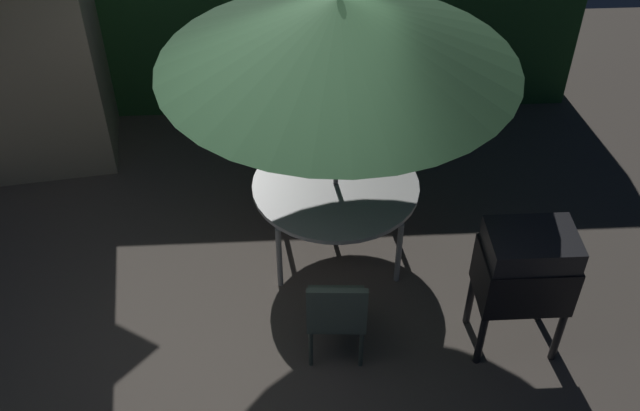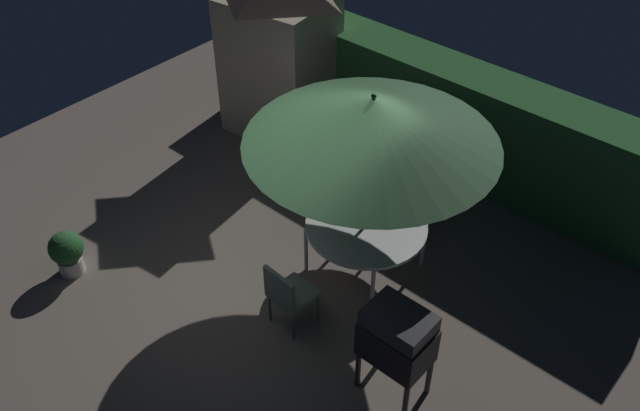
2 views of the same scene
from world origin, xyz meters
name	(u,v)px [view 1 (image 1 of 2)]	position (x,y,z in m)	size (l,w,h in m)	color
ground_plane	(260,314)	(0.00, 0.00, 0.00)	(11.00, 11.00, 0.00)	#6B6056
hedge_backdrop	(259,34)	(0.00, 3.50, 0.80)	(7.16, 0.79, 1.61)	#28602D
garden_shed	(16,30)	(-2.36, 2.58, 1.41)	(1.76, 1.57, 2.77)	#C6B793
patio_table	(336,187)	(0.70, 0.87, 0.68)	(1.50, 1.50, 0.72)	white
patio_umbrella	(338,32)	(0.70, 0.87, 2.22)	(2.89, 2.89, 2.56)	#4C4C51
bbq_grill	(526,269)	(2.08, -0.38, 0.85)	(0.70, 0.50, 1.20)	black
chair_near_shed	(322,125)	(0.65, 2.06, 0.52)	(0.48, 0.48, 0.90)	slate
chair_far_side	(336,312)	(0.62, -0.45, 0.52)	(0.49, 0.49, 0.90)	slate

